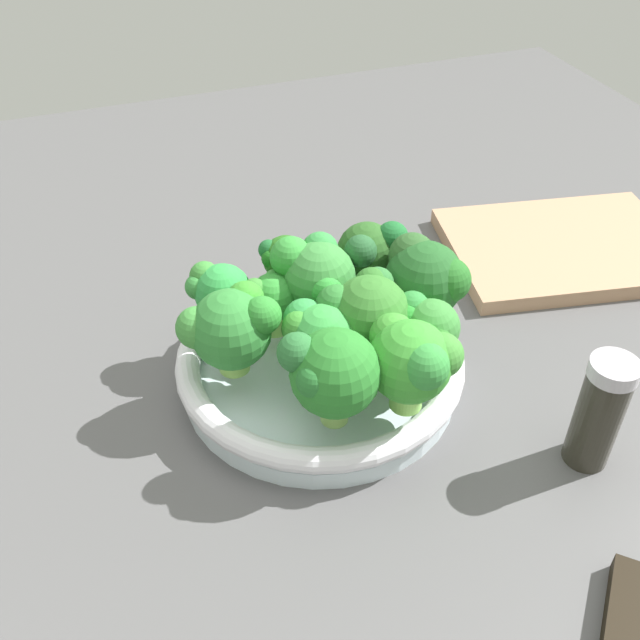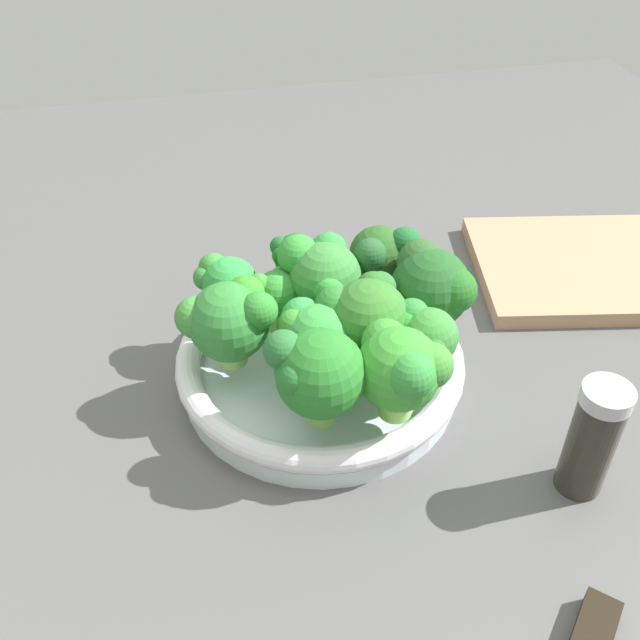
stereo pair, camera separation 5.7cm
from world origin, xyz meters
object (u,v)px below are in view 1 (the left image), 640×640
at_px(broccoli_floret_1, 316,275).
at_px(cutting_board, 563,248).
at_px(broccoli_floret_0, 426,327).
at_px(pepper_shaker, 599,412).
at_px(broccoli_floret_4, 369,252).
at_px(broccoli_floret_8, 272,299).
at_px(broccoli_floret_10, 367,312).
at_px(broccoli_floret_2, 317,337).
at_px(broccoli_floret_9, 219,291).
at_px(broccoli_floret_3, 331,373).
at_px(broccoli_floret_7, 231,327).
at_px(broccoli_floret_11, 412,360).
at_px(bowl, 320,364).
at_px(broccoli_floret_6, 284,263).
at_px(broccoli_floret_5, 425,278).

xyz_separation_m(broccoli_floret_1, cutting_board, (-0.29, -0.05, -0.07)).
bearing_deg(broccoli_floret_0, pepper_shaker, 130.47).
height_order(broccoli_floret_4, broccoli_floret_8, broccoli_floret_4).
xyz_separation_m(broccoli_floret_10, pepper_shaker, (-0.13, 0.13, -0.03)).
relative_size(broccoli_floret_2, broccoli_floret_9, 1.07).
height_order(broccoli_floret_3, broccoli_floret_7, broccoli_floret_3).
xyz_separation_m(broccoli_floret_10, cutting_board, (-0.27, -0.11, -0.07)).
bearing_deg(broccoli_floret_11, broccoli_floret_0, -128.40).
bearing_deg(broccoli_floret_10, broccoli_floret_7, -11.28).
bearing_deg(broccoli_floret_4, broccoli_floret_3, 57.59).
relative_size(broccoli_floret_3, broccoli_floret_10, 1.07).
xyz_separation_m(bowl, broccoli_floret_6, (0.00, -0.08, 0.05)).
distance_m(broccoli_floret_3, broccoli_floret_5, 0.14).
relative_size(broccoli_floret_1, cutting_board, 0.32).
xyz_separation_m(broccoli_floret_8, pepper_shaker, (-0.19, 0.19, -0.02)).
bearing_deg(broccoli_floret_0, broccoli_floret_3, 20.35).
height_order(broccoli_floret_4, broccoli_floret_5, broccoli_floret_5).
bearing_deg(broccoli_floret_3, broccoli_floret_11, 175.09).
relative_size(broccoli_floret_3, cutting_board, 0.33).
relative_size(broccoli_floret_2, broccoli_floret_6, 1.03).
bearing_deg(cutting_board, broccoli_floret_5, 22.37).
xyz_separation_m(broccoli_floret_8, cutting_board, (-0.33, -0.05, -0.06)).
distance_m(broccoli_floret_11, pepper_shaker, 0.14).
distance_m(broccoli_floret_2, broccoli_floret_9, 0.10).
bearing_deg(broccoli_floret_1, broccoli_floret_8, -1.95).
distance_m(broccoli_floret_5, broccoli_floret_7, 0.16).
distance_m(broccoli_floret_2, broccoli_floret_8, 0.07).
bearing_deg(broccoli_floret_3, pepper_shaker, 158.59).
bearing_deg(broccoli_floret_1, pepper_shaker, 129.19).
distance_m(broccoli_floret_4, broccoli_floret_6, 0.07).
relative_size(broccoli_floret_5, cutting_board, 0.32).
distance_m(broccoli_floret_1, broccoli_floret_11, 0.12).
distance_m(broccoli_floret_10, broccoli_floret_11, 0.06).
height_order(broccoli_floret_2, broccoli_floret_9, broccoli_floret_2).
bearing_deg(bowl, broccoli_floret_2, 65.19).
bearing_deg(broccoli_floret_4, broccoli_floret_6, -12.74).
xyz_separation_m(broccoli_floret_0, pepper_shaker, (-0.09, 0.10, -0.02)).
relative_size(broccoli_floret_1, broccoli_floret_6, 1.26).
bearing_deg(broccoli_floret_4, broccoli_floret_10, 65.90).
bearing_deg(broccoli_floret_3, cutting_board, -152.61).
distance_m(broccoli_floret_10, cutting_board, 0.30).
height_order(broccoli_floret_5, broccoli_floret_6, broccoli_floret_5).
xyz_separation_m(broccoli_floret_3, broccoli_floret_8, (0.01, -0.11, -0.02)).
xyz_separation_m(bowl, broccoli_floret_10, (-0.03, 0.02, 0.06)).
height_order(broccoli_floret_10, pepper_shaker, broccoli_floret_10).
xyz_separation_m(broccoli_floret_3, broccoli_floret_7, (0.05, -0.08, -0.01)).
relative_size(broccoli_floret_0, broccoli_floret_2, 0.96).
height_order(broccoli_floret_1, broccoli_floret_8, broccoli_floret_1).
xyz_separation_m(broccoli_floret_3, broccoli_floret_10, (-0.05, -0.06, -0.00)).
xyz_separation_m(broccoli_floret_9, cutting_board, (-0.37, -0.03, -0.06)).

